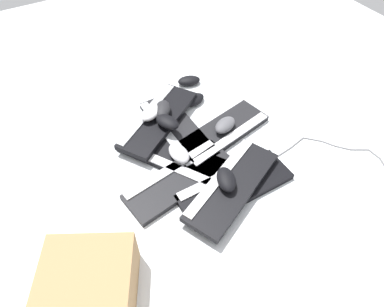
# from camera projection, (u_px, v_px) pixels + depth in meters

# --- Properties ---
(ground_plane) EXTENTS (3.20, 3.20, 0.00)m
(ground_plane) POSITION_uv_depth(u_px,v_px,m) (188.00, 144.00, 1.43)
(ground_plane) COLOR silver
(keyboard_0) EXTENTS (0.44, 0.16, 0.03)m
(keyboard_0) POSITION_uv_depth(u_px,v_px,m) (176.00, 129.00, 1.47)
(keyboard_0) COLOR black
(keyboard_0) RESTS_ON ground
(keyboard_1) EXTENTS (0.45, 0.36, 0.03)m
(keyboard_1) POSITION_uv_depth(u_px,v_px,m) (171.00, 156.00, 1.37)
(keyboard_1) COLOR black
(keyboard_1) RESTS_ON ground
(keyboard_2) EXTENTS (0.22, 0.46, 0.03)m
(keyboard_2) POSITION_uv_depth(u_px,v_px,m) (180.00, 179.00, 1.29)
(keyboard_2) COLOR black
(keyboard_2) RESTS_ON ground
(keyboard_3) EXTENTS (0.15, 0.44, 0.03)m
(keyboard_3) POSITION_uv_depth(u_px,v_px,m) (235.00, 186.00, 1.27)
(keyboard_3) COLOR black
(keyboard_3) RESTS_ON ground
(keyboard_4) EXTENTS (0.24, 0.46, 0.03)m
(keyboard_4) POSITION_uv_depth(u_px,v_px,m) (222.00, 133.00, 1.45)
(keyboard_4) COLOR black
(keyboard_4) RESTS_ON ground
(keyboard_5) EXTENTS (0.37, 0.45, 0.03)m
(keyboard_5) POSITION_uv_depth(u_px,v_px,m) (158.00, 119.00, 1.46)
(keyboard_5) COLOR black
(keyboard_5) RESTS_ON keyboard_0
(keyboard_6) EXTENTS (0.32, 0.46, 0.03)m
(keyboard_6) POSITION_uv_depth(u_px,v_px,m) (231.00, 185.00, 1.24)
(keyboard_6) COLOR black
(keyboard_6) RESTS_ON keyboard_3
(mouse_0) EXTENTS (0.09, 0.12, 0.04)m
(mouse_0) POSITION_uv_depth(u_px,v_px,m) (194.00, 100.00, 1.58)
(mouse_0) COLOR black
(mouse_0) RESTS_ON ground
(mouse_1) EXTENTS (0.13, 0.10, 0.04)m
(mouse_1) POSITION_uv_depth(u_px,v_px,m) (227.00, 179.00, 1.21)
(mouse_1) COLOR black
(mouse_1) RESTS_ON keyboard_6
(mouse_2) EXTENTS (0.10, 0.13, 0.04)m
(mouse_2) POSITION_uv_depth(u_px,v_px,m) (225.00, 125.00, 1.43)
(mouse_2) COLOR #4C4C51
(mouse_2) RESTS_ON keyboard_4
(mouse_3) EXTENTS (0.11, 0.07, 0.04)m
(mouse_3) POSITION_uv_depth(u_px,v_px,m) (179.00, 153.00, 1.33)
(mouse_3) COLOR #B7B7BC
(mouse_3) RESTS_ON keyboard_1
(mouse_4) EXTENTS (0.13, 0.12, 0.04)m
(mouse_4) POSITION_uv_depth(u_px,v_px,m) (163.00, 109.00, 1.45)
(mouse_4) COLOR black
(mouse_4) RESTS_ON keyboard_5
(mouse_5) EXTENTS (0.13, 0.10, 0.04)m
(mouse_5) POSITION_uv_depth(u_px,v_px,m) (167.00, 122.00, 1.40)
(mouse_5) COLOR black
(mouse_5) RESTS_ON keyboard_5
(mouse_6) EXTENTS (0.11, 0.13, 0.04)m
(mouse_6) POSITION_uv_depth(u_px,v_px,m) (151.00, 113.00, 1.44)
(mouse_6) COLOR silver
(mouse_6) RESTS_ON keyboard_5
(mouse_7) EXTENTS (0.09, 0.12, 0.04)m
(mouse_7) POSITION_uv_depth(u_px,v_px,m) (189.00, 81.00, 1.68)
(mouse_7) COLOR black
(mouse_7) RESTS_ON ground
(cable_0) EXTENTS (0.38, 0.38, 0.01)m
(cable_0) POSITION_uv_depth(u_px,v_px,m) (338.00, 154.00, 1.39)
(cable_0) COLOR #59595B
(cable_0) RESTS_ON ground
(cardboard_box) EXTENTS (0.39, 0.37, 0.15)m
(cardboard_box) POSITION_uv_depth(u_px,v_px,m) (87.00, 297.00, 0.95)
(cardboard_box) COLOR #9E774C
(cardboard_box) RESTS_ON ground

